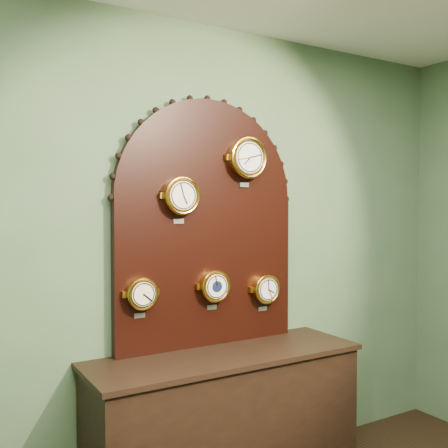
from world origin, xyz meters
TOP-DOWN VIEW (x-y plane):
  - wall_back at (0.00, 2.50)m, footprint 4.00×0.00m
  - shop_counter at (0.00, 2.23)m, footprint 1.60×0.50m
  - display_board at (0.00, 2.45)m, footprint 1.26×0.06m
  - roman_clock at (-0.21, 2.38)m, footprint 0.22×0.08m
  - arabic_clock at (0.25, 2.38)m, footprint 0.26×0.08m
  - hygrometer at (-0.46, 2.38)m, footprint 0.18×0.08m
  - barometer at (0.01, 2.38)m, footprint 0.20×0.08m
  - tide_clock at (0.39, 2.38)m, footprint 0.19×0.08m

SIDE VIEW (x-z plane):
  - shop_counter at x=0.00m, z-range 0.00..0.80m
  - tide_clock at x=0.39m, z-range 1.03..1.27m
  - hygrometer at x=-0.46m, z-range 1.08..1.31m
  - barometer at x=0.01m, z-range 1.08..1.32m
  - wall_back at x=0.00m, z-range -0.60..3.40m
  - display_board at x=0.00m, z-range 0.86..2.39m
  - roman_clock at x=-0.21m, z-range 1.61..1.88m
  - arabic_clock at x=0.25m, z-range 1.83..2.14m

